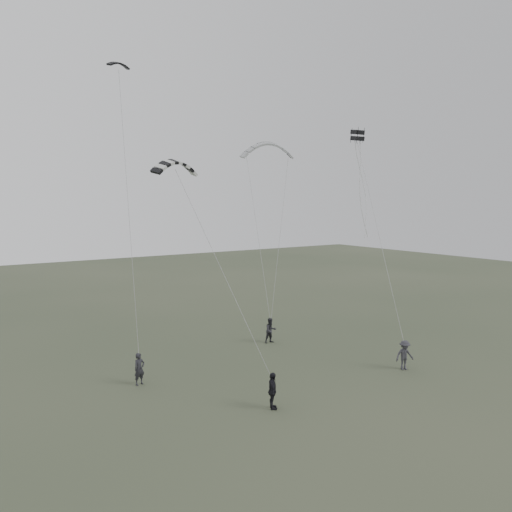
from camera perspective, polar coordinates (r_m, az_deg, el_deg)
ground at (r=29.03m, az=3.69°, el=-14.92°), size 140.00×140.00×0.00m
flyer_left at (r=30.06m, az=-13.19°, el=-12.45°), size 0.76×0.59×1.85m
flyer_right at (r=37.53m, az=1.69°, el=-8.51°), size 0.96×0.78×1.87m
flyer_center at (r=26.11m, az=1.90°, el=-15.16°), size 0.95×1.20×1.90m
flyer_far at (r=33.07m, az=16.62°, el=-10.80°), size 1.36×1.02×1.87m
kite_dark_small at (r=34.70m, az=-15.44°, el=20.47°), size 1.53×0.88×0.59m
kite_pale_large at (r=41.96m, az=1.33°, el=12.71°), size 4.59×3.01×1.96m
kite_striped at (r=26.42m, az=-9.22°, el=10.58°), size 2.71×1.41×1.19m
kite_box at (r=37.78m, az=11.52°, el=13.36°), size 0.84×0.93×0.86m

